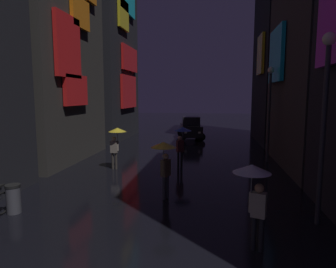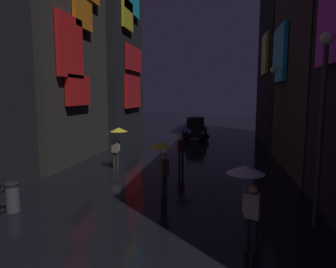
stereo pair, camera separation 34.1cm
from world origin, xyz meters
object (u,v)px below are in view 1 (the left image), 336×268
Objects in this scene: pedestrian_foreground_right_yellow at (164,154)px; streetlamp_right_near at (325,107)px; car_distant at (191,128)px; pedestrian_foreground_left_blue at (182,136)px; pedestrian_near_crossing_yellow at (116,137)px; trash_bin at (13,199)px; pedestrian_far_right_clear at (254,183)px; streetlamp_right_far at (269,103)px.

pedestrian_foreground_right_yellow is 5.23m from streetlamp_right_near.
pedestrian_foreground_right_yellow is 15.63m from car_distant.
pedestrian_near_crossing_yellow is at bearing -165.39° from pedestrian_foreground_left_blue.
pedestrian_foreground_left_blue is 10.69m from car_distant.
pedestrian_foreground_right_yellow is at bearing -91.26° from pedestrian_foreground_left_blue.
trash_bin is at bearing -157.23° from pedestrian_foreground_right_yellow.
pedestrian_far_right_clear is 1.00× the size of pedestrian_foreground_left_blue.
pedestrian_foreground_left_blue is 8.39m from trash_bin.
pedestrian_foreground_left_blue is 5.31m from streetlamp_right_far.
pedestrian_far_right_clear reaches higher than car_distant.
streetlamp_right_far is (4.64, 2.01, 1.65)m from pedestrian_foreground_left_blue.
pedestrian_near_crossing_yellow reaches higher than car_distant.
pedestrian_foreground_left_blue is 0.49× the size of car_distant.
streetlamp_right_far is (4.96, -8.65, 2.39)m from car_distant.
streetlamp_right_far is at bearing 78.40° from pedestrian_far_right_clear.
pedestrian_far_right_clear is at bearing -139.10° from streetlamp_right_near.
pedestrian_far_right_clear is 19.01m from car_distant.
car_distant is 0.82× the size of streetlamp_right_far.
streetlamp_right_near is at bearing 3.38° from trash_bin.
streetlamp_right_near is (7.86, -5.48, 1.73)m from pedestrian_near_crossing_yellow.
streetlamp_right_near is at bearing -90.00° from streetlamp_right_far.
pedestrian_far_right_clear is at bearing -51.51° from pedestrian_near_crossing_yellow.
streetlamp_right_near is at bearing 40.90° from pedestrian_far_right_clear.
pedestrian_foreground_left_blue is (0.11, 4.95, 0.00)m from pedestrian_foreground_right_yellow.
trash_bin is at bearing -103.91° from car_distant.
pedestrian_near_crossing_yellow is 0.40× the size of streetlamp_right_far.
pedestrian_far_right_clear is 9.30m from pedestrian_near_crossing_yellow.
pedestrian_foreground_right_yellow is 1.00× the size of pedestrian_foreground_left_blue.
streetlamp_right_near reaches higher than streetlamp_right_far.
pedestrian_near_crossing_yellow is at bearing -104.17° from car_distant.
streetlamp_right_far reaches higher than pedestrian_far_right_clear.
streetlamp_right_far is at bearing 43.66° from trash_bin.
pedestrian_far_right_clear and pedestrian_foreground_right_yellow have the same top height.
trash_bin is at bearing -103.40° from pedestrian_near_crossing_yellow.
pedestrian_foreground_left_blue is 0.40× the size of streetlamp_right_far.
car_distant is at bearing 91.75° from pedestrian_foreground_left_blue.
pedestrian_near_crossing_yellow is at bearing 127.18° from pedestrian_foreground_right_yellow.
pedestrian_far_right_clear is 3.25m from streetlamp_right_near.
pedestrian_foreground_left_blue is 2.28× the size of trash_bin.
streetlamp_right_far reaches higher than pedestrian_foreground_left_blue.
streetlamp_right_far reaches higher than pedestrian_foreground_right_yellow.
car_distant is at bearing 119.83° from streetlamp_right_far.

